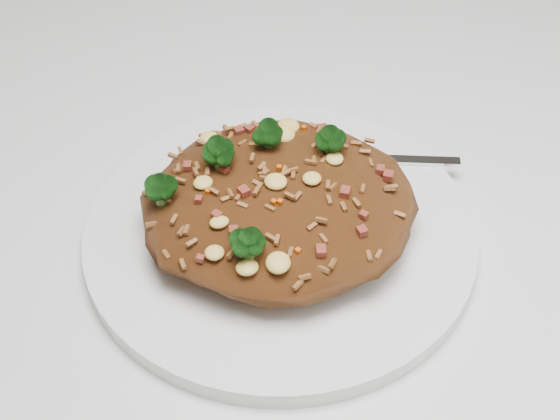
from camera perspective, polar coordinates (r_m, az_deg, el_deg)
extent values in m
cube|color=silver|center=(0.61, 9.28, 0.58)|extent=(1.20, 0.80, 0.04)
cylinder|color=white|center=(0.55, 0.00, -1.63)|extent=(0.27, 0.27, 0.01)
ellipsoid|color=brown|center=(0.53, 0.00, 0.49)|extent=(0.19, 0.17, 0.04)
ellipsoid|color=#093607|center=(0.52, -4.63, 4.46)|extent=(0.02, 0.02, 0.02)
ellipsoid|color=#093607|center=(0.47, -2.30, -2.39)|extent=(0.02, 0.02, 0.02)
ellipsoid|color=#093607|center=(0.53, 3.67, 5.20)|extent=(0.02, 0.02, 0.02)
ellipsoid|color=#093607|center=(0.51, -8.82, 1.65)|extent=(0.02, 0.02, 0.02)
ellipsoid|color=#093607|center=(0.53, -0.84, 5.69)|extent=(0.02, 0.02, 0.02)
ellipsoid|color=#093607|center=(0.52, -4.48, 4.18)|extent=(0.02, 0.02, 0.02)
cube|color=silver|center=(0.60, 9.84, 3.60)|extent=(0.10, 0.03, 0.00)
cube|color=silver|center=(0.59, 0.47, 3.97)|extent=(0.04, 0.03, 0.00)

